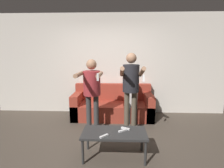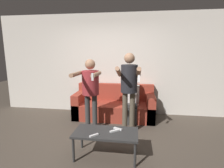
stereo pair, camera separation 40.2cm
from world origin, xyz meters
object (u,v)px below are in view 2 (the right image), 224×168
at_px(coffee_table, 106,134).
at_px(person_standing_left, 90,86).
at_px(remote_mid, 114,131).
at_px(remote_near, 94,135).
at_px(remote_far, 118,129).
at_px(couch, 114,107).
at_px(person_seated, 132,96).
at_px(person_standing_right, 129,84).

bearing_deg(coffee_table, person_standing_left, 117.77).
bearing_deg(remote_mid, remote_near, -145.81).
xyz_separation_m(person_standing_left, coffee_table, (0.50, -0.95, -0.59)).
relative_size(person_standing_left, remote_far, 10.25).
bearing_deg(couch, person_seated, -18.61).
xyz_separation_m(person_standing_left, remote_far, (0.68, -0.84, -0.53)).
relative_size(coffee_table, remote_near, 7.77).
xyz_separation_m(person_standing_left, person_standing_right, (0.81, 0.00, 0.08)).
bearing_deg(person_standing_left, remote_mid, -55.61).
bearing_deg(person_standing_right, person_standing_left, -179.65).
bearing_deg(person_standing_left, coffee_table, -62.23).
relative_size(person_seated, remote_near, 8.55).
height_order(coffee_table, remote_near, remote_near).
distance_m(person_standing_left, remote_far, 1.21).
relative_size(couch, remote_mid, 14.21).
relative_size(coffee_table, remote_far, 6.80).
relative_size(person_seated, remote_far, 7.49).
bearing_deg(person_standing_left, remote_far, -50.99).
distance_m(person_seated, remote_mid, 1.62).
distance_m(person_seated, coffee_table, 1.67).
distance_m(person_standing_left, person_standing_right, 0.82).
relative_size(person_standing_right, remote_mid, 11.72).
height_order(person_standing_left, coffee_table, person_standing_left).
bearing_deg(person_seated, person_standing_right, -95.04).
bearing_deg(person_standing_left, person_seated, 37.28).
bearing_deg(couch, person_standing_left, -116.37).
bearing_deg(coffee_table, remote_mid, 9.70).
distance_m(remote_mid, remote_far, 0.10).
relative_size(person_standing_left, person_seated, 1.37).
xyz_separation_m(person_standing_right, coffee_table, (-0.32, -0.95, -0.67)).
xyz_separation_m(coffee_table, remote_near, (-0.15, -0.17, 0.06)).
distance_m(person_seated, remote_far, 1.53).
bearing_deg(remote_mid, remote_far, 60.60).
relative_size(person_standing_right, person_seated, 1.48).
bearing_deg(remote_mid, person_standing_left, 124.39).
xyz_separation_m(person_standing_right, remote_mid, (-0.18, -0.93, -0.61)).
distance_m(person_standing_right, coffee_table, 1.20).
xyz_separation_m(couch, person_seated, (0.47, -0.16, 0.33)).
xyz_separation_m(coffee_table, remote_mid, (0.13, 0.02, 0.06)).
relative_size(person_seated, coffee_table, 1.10).
height_order(remote_near, remote_mid, same).
relative_size(remote_mid, remote_far, 0.95).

